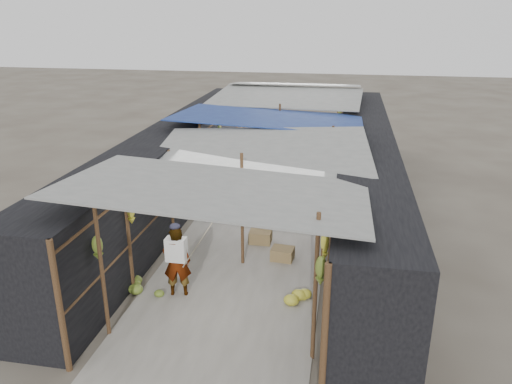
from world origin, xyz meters
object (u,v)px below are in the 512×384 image
Objects in this scene: crate_near at (260,237)px; vendor_seated at (332,158)px; shopper_blue at (270,173)px; black_basin at (312,175)px; vendor_elderly at (177,262)px.

vendor_seated is at bearing 76.21° from crate_near.
shopper_blue is at bearing 94.45° from crate_near.
black_basin is at bearing 80.22° from crate_near.
crate_near is 2.99m from vendor_elderly.
shopper_blue reaches higher than black_basin.
black_basin is 0.42× the size of vendor_elderly.
shopper_blue is at bearing -122.30° from black_basin.
vendor_elderly reaches higher than crate_near.
black_basin is 2.28m from shopper_blue.
vendor_elderly is (-2.10, -7.98, 0.65)m from black_basin.
vendor_seated is (1.49, 6.21, 0.35)m from crate_near.
vendor_elderly reaches higher than shopper_blue.
black_basin is at bearing -58.84° from vendor_seated.
vendor_seated is (2.70, 8.87, -0.24)m from vendor_elderly.
black_basin is (0.89, 5.32, -0.07)m from crate_near.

